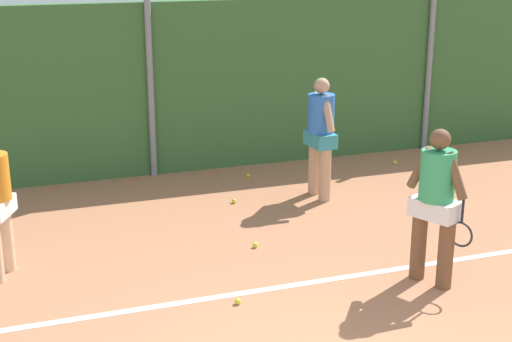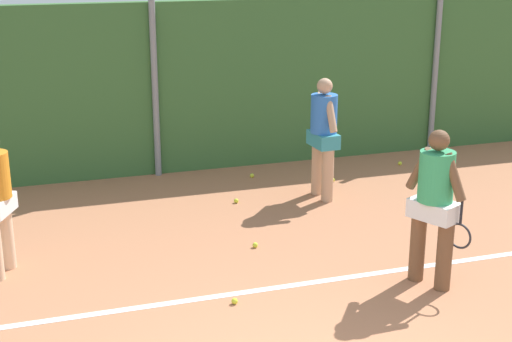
{
  "view_description": "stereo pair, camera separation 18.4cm",
  "coord_description": "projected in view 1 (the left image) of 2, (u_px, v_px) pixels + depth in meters",
  "views": [
    {
      "loc": [
        -2.16,
        -4.43,
        3.62
      ],
      "look_at": [
        0.6,
        3.58,
        0.97
      ],
      "focal_mm": 52.26,
      "sensor_mm": 36.0,
      "label": 1
    },
    {
      "loc": [
        -1.99,
        -4.49,
        3.62
      ],
      "look_at": [
        0.6,
        3.58,
        0.97
      ],
      "focal_mm": 52.26,
      "sensor_mm": 36.0,
      "label": 2
    }
  ],
  "objects": [
    {
      "name": "tennis_ball_7",
      "position": [
        238.0,
        301.0,
        7.71
      ],
      "size": [
        0.07,
        0.07,
        0.07
      ],
      "primitive_type": "sphere",
      "color": "#CCDB33",
      "rests_on": "ground_plane"
    },
    {
      "name": "ground_plane",
      "position": [
        249.0,
        309.0,
        7.62
      ],
      "size": [
        27.52,
        27.52,
        0.0
      ],
      "primitive_type": "plane",
      "color": "#B2704C"
    },
    {
      "name": "tennis_ball_2",
      "position": [
        429.0,
        152.0,
        13.09
      ],
      "size": [
        0.07,
        0.07,
        0.07
      ],
      "primitive_type": "sphere",
      "color": "#CCDB33",
      "rests_on": "ground_plane"
    },
    {
      "name": "tennis_ball_5",
      "position": [
        329.0,
        179.0,
        11.61
      ],
      "size": [
        0.07,
        0.07,
        0.07
      ],
      "primitive_type": "sphere",
      "color": "#CCDB33",
      "rests_on": "ground_plane"
    },
    {
      "name": "tennis_ball_6",
      "position": [
        395.0,
        162.0,
        12.5
      ],
      "size": [
        0.07,
        0.07,
        0.07
      ],
      "primitive_type": "sphere",
      "color": "#CCDB33",
      "rests_on": "ground_plane"
    },
    {
      "name": "fence_post_right",
      "position": [
        429.0,
        70.0,
        13.03
      ],
      "size": [
        0.1,
        0.1,
        2.86
      ],
      "primitive_type": "cylinder",
      "color": "gray",
      "rests_on": "ground_plane"
    },
    {
      "name": "fence_post_center",
      "position": [
        151.0,
        87.0,
        11.49
      ],
      "size": [
        0.1,
        0.1,
        2.86
      ],
      "primitive_type": "cylinder",
      "color": "gray",
      "rests_on": "ground_plane"
    },
    {
      "name": "tennis_ball_0",
      "position": [
        248.0,
        176.0,
        11.8
      ],
      "size": [
        0.07,
        0.07,
        0.07
      ],
      "primitive_type": "sphere",
      "color": "#CCDB33",
      "rests_on": "ground_plane"
    },
    {
      "name": "tennis_ball_8",
      "position": [
        255.0,
        245.0,
        9.12
      ],
      "size": [
        0.07,
        0.07,
        0.07
      ],
      "primitive_type": "sphere",
      "color": "#CCDB33",
      "rests_on": "ground_plane"
    },
    {
      "name": "player_foreground_near",
      "position": [
        436.0,
        199.0,
        7.92
      ],
      "size": [
        0.5,
        0.71,
        1.74
      ],
      "rotation": [
        0.0,
        0.0,
        5.17
      ],
      "color": "brown",
      "rests_on": "ground_plane"
    },
    {
      "name": "tennis_ball_3",
      "position": [
        234.0,
        201.0,
        10.66
      ],
      "size": [
        0.07,
        0.07,
        0.07
      ],
      "primitive_type": "sphere",
      "color": "#CCDB33",
      "rests_on": "ground_plane"
    },
    {
      "name": "court_baseline_paint",
      "position": [
        238.0,
        294.0,
        7.94
      ],
      "size": [
        12.49,
        0.1,
        0.01
      ],
      "primitive_type": "cube",
      "color": "white",
      "rests_on": "ground_plane"
    },
    {
      "name": "hedge_fence_backdrop",
      "position": [
        149.0,
        90.0,
        11.67
      ],
      "size": [
        17.09,
        0.25,
        2.71
      ],
      "primitive_type": "cube",
      "color": "#386633",
      "rests_on": "ground_plane"
    },
    {
      "name": "player_backcourt_far",
      "position": [
        321.0,
        131.0,
        10.65
      ],
      "size": [
        0.38,
        0.74,
        1.76
      ],
      "rotation": [
        0.0,
        0.0,
        1.63
      ],
      "color": "tan",
      "rests_on": "ground_plane"
    }
  ]
}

